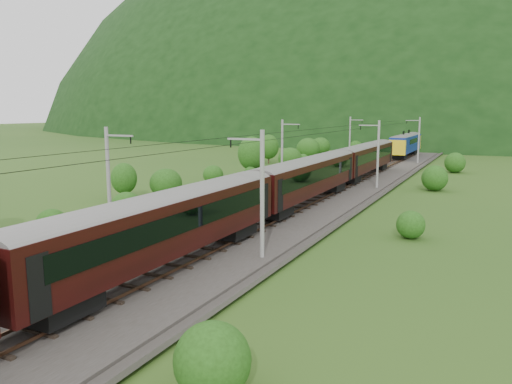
% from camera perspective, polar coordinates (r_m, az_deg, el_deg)
% --- Properties ---
extents(ground, '(600.00, 600.00, 0.00)m').
position_cam_1_polar(ground, '(34.90, -8.59, -6.53)').
color(ground, '#2A5019').
rests_on(ground, ground).
extents(railbed, '(14.00, 220.00, 0.30)m').
position_cam_1_polar(railbed, '(43.18, -1.02, -3.14)').
color(railbed, '#38332D').
rests_on(railbed, ground).
extents(track_left, '(2.40, 220.00, 0.27)m').
position_cam_1_polar(track_left, '(44.26, -3.79, -2.56)').
color(track_left, brown).
rests_on(track_left, railbed).
extents(track_right, '(2.40, 220.00, 0.27)m').
position_cam_1_polar(track_right, '(42.12, 1.89, -3.15)').
color(track_right, brown).
rests_on(track_right, railbed).
extents(catenary_left, '(2.54, 192.28, 8.00)m').
position_cam_1_polar(catenary_left, '(64.88, 3.06, 4.92)').
color(catenary_left, gray).
rests_on(catenary_left, railbed).
extents(catenary_right, '(2.54, 192.28, 8.00)m').
position_cam_1_polar(catenary_right, '(61.14, 13.70, 4.40)').
color(catenary_right, gray).
rests_on(catenary_right, railbed).
extents(overhead_wires, '(4.83, 198.00, 0.03)m').
position_cam_1_polar(overhead_wires, '(42.23, -1.04, 6.11)').
color(overhead_wires, black).
rests_on(overhead_wires, ground).
extents(mountain_main, '(504.00, 360.00, 244.00)m').
position_cam_1_polar(mountain_main, '(288.29, 22.50, 6.74)').
color(mountain_main, black).
rests_on(mountain_main, ground).
extents(mountain_ridge, '(336.00, 280.00, 132.00)m').
position_cam_1_polar(mountain_ridge, '(356.01, 3.18, 7.79)').
color(mountain_ridge, black).
rests_on(mountain_ridge, ground).
extents(train, '(3.05, 145.02, 5.31)m').
position_cam_1_polar(train, '(38.47, -0.19, 0.55)').
color(train, black).
rests_on(train, ground).
extents(hazard_post_near, '(0.14, 0.14, 1.31)m').
position_cam_1_polar(hazard_post_near, '(56.94, 5.53, 0.68)').
color(hazard_post_near, red).
rests_on(hazard_post_near, railbed).
extents(hazard_post_far, '(0.16, 0.16, 1.50)m').
position_cam_1_polar(hazard_post_far, '(90.96, 13.95, 3.74)').
color(hazard_post_far, red).
rests_on(hazard_post_far, railbed).
extents(signal, '(0.26, 0.26, 2.35)m').
position_cam_1_polar(signal, '(57.76, 1.07, 1.57)').
color(signal, black).
rests_on(signal, railbed).
extents(vegetation_left, '(12.45, 146.04, 5.76)m').
position_cam_1_polar(vegetation_left, '(58.45, -8.29, 2.05)').
color(vegetation_left, '#204612').
rests_on(vegetation_left, ground).
extents(vegetation_right, '(4.79, 98.33, 2.80)m').
position_cam_1_polar(vegetation_right, '(53.37, 18.65, -0.01)').
color(vegetation_right, '#204612').
rests_on(vegetation_right, ground).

